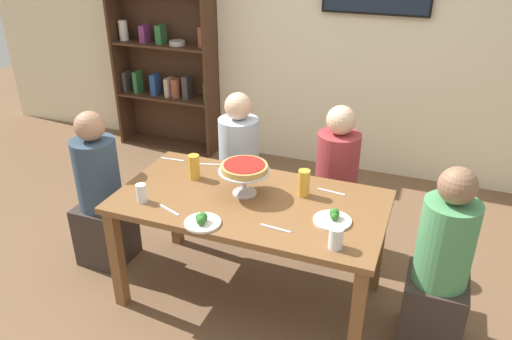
{
  "coord_description": "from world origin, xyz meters",
  "views": [
    {
      "loc": [
        0.98,
        -2.44,
        2.26
      ],
      "look_at": [
        0.0,
        0.1,
        0.89
      ],
      "focal_mm": 35.08,
      "sensor_mm": 36.0,
      "label": 1
    }
  ],
  "objects_px": {
    "diner_head_west": "(101,200)",
    "diner_far_left": "(239,175)",
    "beer_glass_amber_short": "(194,167)",
    "diner_far_right": "(335,193)",
    "dining_table": "(250,212)",
    "bookshelf": "(165,43)",
    "diner_head_east": "(439,274)",
    "cutlery_knife_near": "(331,192)",
    "cutlery_knife_far": "(209,164)",
    "cutlery_fork_near": "(275,228)",
    "water_glass_clear_near": "(336,238)",
    "cutlery_fork_far": "(169,210)",
    "salad_plate_far_diner": "(202,221)",
    "salad_plate_near_diner": "(333,219)",
    "beer_glass_amber_tall": "(304,183)",
    "water_glass_clear_far": "(141,193)",
    "deep_dish_pizza_stand": "(244,170)",
    "cutlery_spare_fork": "(172,159)"
  },
  "relations": [
    {
      "from": "bookshelf",
      "to": "cutlery_knife_far",
      "type": "height_order",
      "value": "bookshelf"
    },
    {
      "from": "diner_head_west",
      "to": "cutlery_knife_near",
      "type": "relative_size",
      "value": 6.39
    },
    {
      "from": "salad_plate_far_diner",
      "to": "beer_glass_amber_short",
      "type": "distance_m",
      "value": 0.56
    },
    {
      "from": "cutlery_fork_far",
      "to": "beer_glass_amber_tall",
      "type": "bearing_deg",
      "value": 55.11
    },
    {
      "from": "beer_glass_amber_tall",
      "to": "cutlery_fork_near",
      "type": "distance_m",
      "value": 0.42
    },
    {
      "from": "dining_table",
      "to": "diner_head_east",
      "type": "height_order",
      "value": "diner_head_east"
    },
    {
      "from": "cutlery_fork_far",
      "to": "cutlery_knife_far",
      "type": "distance_m",
      "value": 0.63
    },
    {
      "from": "diner_head_east",
      "to": "cutlery_knife_near",
      "type": "bearing_deg",
      "value": -20.19
    },
    {
      "from": "bookshelf",
      "to": "cutlery_fork_far",
      "type": "distance_m",
      "value": 2.7
    },
    {
      "from": "salad_plate_near_diner",
      "to": "cutlery_fork_near",
      "type": "bearing_deg",
      "value": -145.99
    },
    {
      "from": "bookshelf",
      "to": "deep_dish_pizza_stand",
      "type": "height_order",
      "value": "bookshelf"
    },
    {
      "from": "beer_glass_amber_short",
      "to": "salad_plate_far_diner",
      "type": "bearing_deg",
      "value": -58.62
    },
    {
      "from": "diner_far_left",
      "to": "cutlery_knife_far",
      "type": "distance_m",
      "value": 0.46
    },
    {
      "from": "dining_table",
      "to": "water_glass_clear_near",
      "type": "height_order",
      "value": "water_glass_clear_near"
    },
    {
      "from": "salad_plate_near_diner",
      "to": "bookshelf",
      "type": "bearing_deg",
      "value": 137.37
    },
    {
      "from": "bookshelf",
      "to": "cutlery_knife_near",
      "type": "xyz_separation_m",
      "value": [
        2.18,
        -1.76,
        -0.39
      ]
    },
    {
      "from": "salad_plate_far_diner",
      "to": "cutlery_fork_far",
      "type": "relative_size",
      "value": 1.14
    },
    {
      "from": "cutlery_fork_near",
      "to": "cutlery_knife_far",
      "type": "distance_m",
      "value": 0.91
    },
    {
      "from": "beer_glass_amber_short",
      "to": "diner_far_right",
      "type": "bearing_deg",
      "value": 35.24
    },
    {
      "from": "cutlery_knife_near",
      "to": "cutlery_fork_near",
      "type": "bearing_deg",
      "value": 76.71
    },
    {
      "from": "diner_head_west",
      "to": "salad_plate_far_diner",
      "type": "bearing_deg",
      "value": -20.21
    },
    {
      "from": "diner_far_left",
      "to": "deep_dish_pizza_stand",
      "type": "bearing_deg",
      "value": 25.63
    },
    {
      "from": "cutlery_fork_far",
      "to": "water_glass_clear_far",
      "type": "bearing_deg",
      "value": -167.46
    },
    {
      "from": "diner_head_east",
      "to": "cutlery_knife_near",
      "type": "height_order",
      "value": "diner_head_east"
    },
    {
      "from": "cutlery_knife_near",
      "to": "cutlery_knife_far",
      "type": "height_order",
      "value": "same"
    },
    {
      "from": "deep_dish_pizza_stand",
      "to": "cutlery_knife_near",
      "type": "relative_size",
      "value": 1.75
    },
    {
      "from": "diner_head_west",
      "to": "salad_plate_near_diner",
      "type": "height_order",
      "value": "diner_head_west"
    },
    {
      "from": "bookshelf",
      "to": "cutlery_spare_fork",
      "type": "distance_m",
      "value": 2.02
    },
    {
      "from": "diner_far_left",
      "to": "water_glass_clear_far",
      "type": "height_order",
      "value": "diner_far_left"
    },
    {
      "from": "water_glass_clear_far",
      "to": "cutlery_knife_far",
      "type": "bearing_deg",
      "value": 75.46
    },
    {
      "from": "diner_far_right",
      "to": "salad_plate_far_diner",
      "type": "relative_size",
      "value": 5.59
    },
    {
      "from": "beer_glass_amber_short",
      "to": "cutlery_fork_far",
      "type": "distance_m",
      "value": 0.42
    },
    {
      "from": "cutlery_fork_near",
      "to": "cutlery_knife_far",
      "type": "xyz_separation_m",
      "value": [
        -0.69,
        0.59,
        0.0
      ]
    },
    {
      "from": "bookshelf",
      "to": "diner_far_right",
      "type": "bearing_deg",
      "value": -31.85
    },
    {
      "from": "beer_glass_amber_short",
      "to": "water_glass_clear_near",
      "type": "relative_size",
      "value": 1.38
    },
    {
      "from": "water_glass_clear_far",
      "to": "cutlery_fork_near",
      "type": "distance_m",
      "value": 0.85
    },
    {
      "from": "diner_head_west",
      "to": "beer_glass_amber_tall",
      "type": "height_order",
      "value": "diner_head_west"
    },
    {
      "from": "diner_far_left",
      "to": "diner_head_west",
      "type": "bearing_deg",
      "value": -47.0
    },
    {
      "from": "cutlery_fork_near",
      "to": "beer_glass_amber_short",
      "type": "bearing_deg",
      "value": 156.35
    },
    {
      "from": "dining_table",
      "to": "cutlery_knife_far",
      "type": "relative_size",
      "value": 9.06
    },
    {
      "from": "diner_head_west",
      "to": "diner_far_left",
      "type": "distance_m",
      "value": 1.03
    },
    {
      "from": "diner_head_east",
      "to": "deep_dish_pizza_stand",
      "type": "bearing_deg",
      "value": -2.12
    },
    {
      "from": "deep_dish_pizza_stand",
      "to": "cutlery_knife_near",
      "type": "bearing_deg",
      "value": 22.95
    },
    {
      "from": "diner_head_west",
      "to": "beer_glass_amber_short",
      "type": "height_order",
      "value": "diner_head_west"
    },
    {
      "from": "deep_dish_pizza_stand",
      "to": "bookshelf",
      "type": "bearing_deg",
      "value": 130.5
    },
    {
      "from": "dining_table",
      "to": "bookshelf",
      "type": "relative_size",
      "value": 0.74
    },
    {
      "from": "beer_glass_amber_short",
      "to": "diner_head_west",
      "type": "bearing_deg",
      "value": -170.33
    },
    {
      "from": "dining_table",
      "to": "diner_head_east",
      "type": "xyz_separation_m",
      "value": [
        1.13,
        0.01,
        -0.16
      ]
    },
    {
      "from": "dining_table",
      "to": "diner_head_east",
      "type": "relative_size",
      "value": 1.42
    },
    {
      "from": "cutlery_fork_near",
      "to": "cutlery_fork_far",
      "type": "distance_m",
      "value": 0.65
    }
  ]
}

